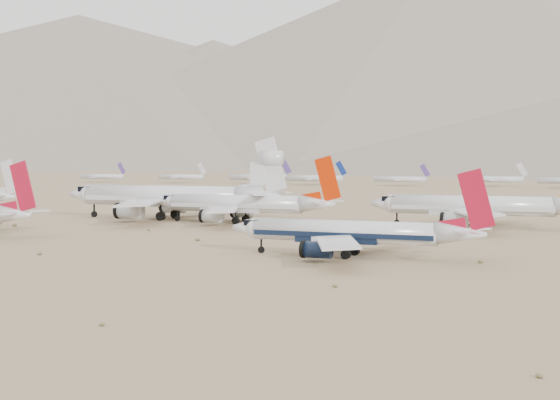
# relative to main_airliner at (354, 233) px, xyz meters

# --- Properties ---
(ground) EXTENTS (7000.00, 7000.00, 0.00)m
(ground) POSITION_rel_main_airliner_xyz_m (-4.61, -1.25, -3.95)
(ground) COLOR #80684A
(ground) RESTS_ON ground
(main_airliner) EXTENTS (40.73, 39.78, 14.37)m
(main_airliner) POSITION_rel_main_airliner_xyz_m (0.00, 0.00, 0.00)
(main_airliner) COLOR silver
(main_airliner) RESTS_ON ground
(row2_gold_tail) EXTENTS (49.34, 48.26, 17.57)m
(row2_gold_tail) POSITION_rel_main_airliner_xyz_m (11.78, 62.47, 0.96)
(row2_gold_tail) COLOR silver
(row2_gold_tail) RESTS_ON ground
(row2_orange_tail) EXTENTS (46.56, 45.55, 16.61)m
(row2_orange_tail) POSITION_rel_main_airliner_xyz_m (-43.93, 53.85, 0.71)
(row2_orange_tail) COLOR silver
(row2_orange_tail) RESTS_ON ground
(row2_white_trijet) EXTENTS (60.11, 58.75, 21.30)m
(row2_white_trijet) POSITION_rel_main_airliner_xyz_m (-65.58, 57.71, 2.22)
(row2_white_trijet) COLOR silver
(row2_white_trijet) RESTS_ON ground
(desert_scrub) EXTENTS (261.14, 121.67, 0.63)m
(desert_scrub) POSITION_rel_main_airliner_xyz_m (-0.92, -28.81, -3.67)
(desert_scrub) COLOR brown
(desert_scrub) RESTS_ON ground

